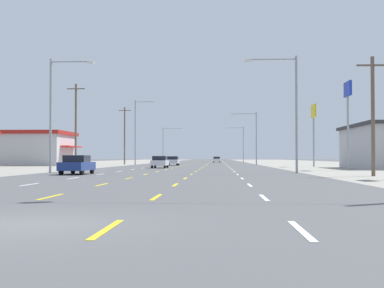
{
  "coord_description": "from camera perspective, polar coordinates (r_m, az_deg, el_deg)",
  "views": [
    {
      "loc": [
        3.77,
        -9.85,
        1.31
      ],
      "look_at": [
        0.15,
        62.13,
        3.16
      ],
      "focal_mm": 48.42,
      "sensor_mm": 36.0,
      "label": 1
    }
  ],
  "objects": [
    {
      "name": "signal_span_wire",
      "position": [
        18.77,
        -9.62,
        11.7
      ],
      "size": [
        26.53,
        0.52,
        9.9
      ],
      "color": "brown",
      "rests_on": "ground"
    },
    {
      "name": "streetlight_left_row_2",
      "position": [
        131.09,
        -2.94,
        0.29
      ],
      "size": [
        5.14,
        0.26,
        8.91
      ],
      "color": "gray",
      "rests_on": "ground"
    },
    {
      "name": "streetlight_left_row_0",
      "position": [
        44.6,
        -14.87,
        3.95
      ],
      "size": [
        3.73,
        0.26,
        9.53
      ],
      "color": "gray",
      "rests_on": "ground"
    },
    {
      "name": "streetlight_right_row_2",
      "position": [
        130.55,
        5.45,
        0.3
      ],
      "size": [
        4.62,
        0.26,
        9.01
      ],
      "color": "gray",
      "rests_on": "ground"
    },
    {
      "name": "sedan_inner_right_midfar",
      "position": [
        130.78,
        2.74,
        -1.71
      ],
      "size": [
        1.8,
        4.5,
        1.46
      ],
      "color": "white",
      "rests_on": "ground"
    },
    {
      "name": "pole_sign_right_row_1",
      "position": [
        54.69,
        16.79,
        4.46
      ],
      "size": [
        0.24,
        2.46,
        8.95
      ],
      "color": "gray",
      "rests_on": "ground"
    },
    {
      "name": "storefront_left_row_2",
      "position": [
        85.33,
        -16.44,
        -0.46
      ],
      "size": [
        10.63,
        11.32,
        5.37
      ],
      "color": "#B2B2B7",
      "rests_on": "ground"
    },
    {
      "name": "lane_markings",
      "position": [
        114.42,
        0.99,
        -2.12
      ],
      "size": [
        10.64,
        227.6,
        0.01
      ],
      "color": "white",
      "rests_on": "ground"
    },
    {
      "name": "lot_apron_right",
      "position": [
        78.71,
        18.36,
        -2.34
      ],
      "size": [
        28.0,
        440.0,
        0.01
      ],
      "primitive_type": "cube",
      "color": "gray",
      "rests_on": "ground"
    },
    {
      "name": "utility_pole_left_row_2",
      "position": [
        94.86,
        -7.44,
        1.02
      ],
      "size": [
        2.2,
        0.26,
        10.43
      ],
      "color": "brown",
      "rests_on": "ground"
    },
    {
      "name": "utility_pole_right_row_0",
      "position": [
        38.07,
        19.3,
        3.19
      ],
      "size": [
        2.2,
        0.26,
        8.31
      ],
      "color": "brown",
      "rests_on": "ground"
    },
    {
      "name": "streetlight_right_row_1",
      "position": [
        86.61,
        6.78,
        1.11
      ],
      "size": [
        4.32,
        0.26,
        8.82
      ],
      "color": "gray",
      "rests_on": "ground"
    },
    {
      "name": "sedan_inner_left_mid",
      "position": [
        82.12,
        -2.11,
        -1.85
      ],
      "size": [
        1.8,
        4.5,
        1.46
      ],
      "color": "silver",
      "rests_on": "ground"
    },
    {
      "name": "utility_pole_left_row_1",
      "position": [
        64.31,
        -12.68,
        2.14
      ],
      "size": [
        2.2,
        0.26,
        10.23
      ],
      "color": "brown",
      "rests_on": "ground"
    },
    {
      "name": "lot_apron_left",
      "position": [
        81.05,
        -17.74,
        -2.32
      ],
      "size": [
        28.0,
        440.0,
        0.01
      ],
      "primitive_type": "cube",
      "color": "gray",
      "rests_on": "ground"
    },
    {
      "name": "streetlight_right_row_0",
      "position": [
        42.91,
        10.84,
        4.26
      ],
      "size": [
        4.29,
        0.26,
        9.57
      ],
      "color": "gray",
      "rests_on": "ground"
    },
    {
      "name": "pole_sign_right_row_2",
      "position": [
        73.5,
        13.25,
        2.83
      ],
      "size": [
        0.24,
        2.77,
        8.59
      ],
      "color": "gray",
      "rests_on": "ground"
    },
    {
      "name": "sedan_far_left_nearest",
      "position": [
        40.51,
        -12.54,
        -2.22
      ],
      "size": [
        1.8,
        4.5,
        1.46
      ],
      "color": "navy",
      "rests_on": "ground"
    },
    {
      "name": "sedan_inner_left_near",
      "position": [
        63.29,
        -3.56,
        -1.97
      ],
      "size": [
        1.8,
        4.5,
        1.46
      ],
      "color": "silver",
      "rests_on": "ground"
    },
    {
      "name": "streetlight_left_row_1",
      "position": [
        87.53,
        -6.09,
        1.72
      ],
      "size": [
        3.48,
        0.26,
        10.91
      ],
      "color": "gray",
      "rests_on": "ground"
    },
    {
      "name": "ground_plane",
      "position": [
        75.96,
        0.04,
        -2.46
      ],
      "size": [
        572.0,
        572.0,
        0.0
      ],
      "primitive_type": "plane",
      "color": "#4C4C4F"
    }
  ]
}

